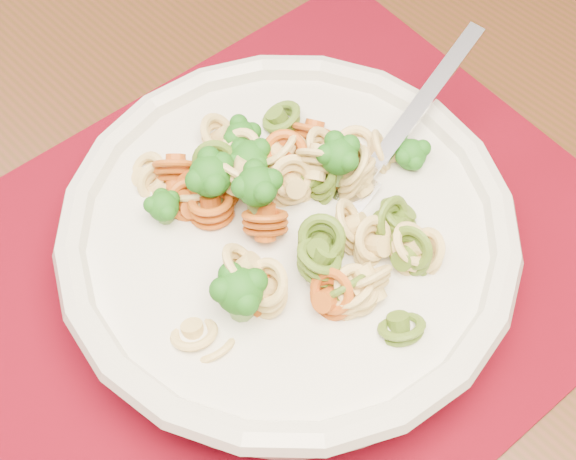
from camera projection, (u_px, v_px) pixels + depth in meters
name	position (u px, v px, depth m)	size (l,w,h in m)	color
dining_table	(177.00, 297.00, 0.64)	(1.55, 1.24, 0.75)	#482314
placemat	(266.00, 275.00, 0.52)	(0.46, 0.36, 0.00)	#600412
pasta_bowl	(288.00, 237.00, 0.50)	(0.29, 0.29, 0.05)	beige
pasta_broccoli_heap	(288.00, 225.00, 0.49)	(0.24, 0.24, 0.06)	tan
fork	(355.00, 192.00, 0.50)	(0.19, 0.02, 0.01)	silver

